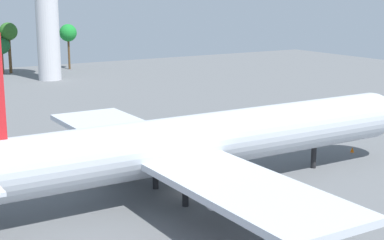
{
  "coord_description": "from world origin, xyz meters",
  "views": [
    {
      "loc": [
        -33.59,
        -54.84,
        22.44
      ],
      "look_at": [
        0.0,
        0.0,
        8.53
      ],
      "focal_mm": 54.98,
      "sensor_mm": 36.0,
      "label": 1
    }
  ],
  "objects_px": {
    "safety_cone_nose": "(352,150)",
    "control_tower": "(46,2)",
    "baggage_tug": "(98,132)",
    "cargo_airplane": "(190,143)"
  },
  "relations": [
    {
      "from": "safety_cone_nose",
      "to": "control_tower",
      "type": "relative_size",
      "value": 0.02
    },
    {
      "from": "safety_cone_nose",
      "to": "baggage_tug",
      "type": "bearing_deg",
      "value": 136.41
    },
    {
      "from": "cargo_airplane",
      "to": "safety_cone_nose",
      "type": "bearing_deg",
      "value": 5.51
    },
    {
      "from": "cargo_airplane",
      "to": "safety_cone_nose",
      "type": "distance_m",
      "value": 29.74
    },
    {
      "from": "cargo_airplane",
      "to": "control_tower",
      "type": "xyz_separation_m",
      "value": [
        15.21,
        96.3,
        14.36
      ]
    },
    {
      "from": "baggage_tug",
      "to": "control_tower",
      "type": "height_order",
      "value": "control_tower"
    },
    {
      "from": "baggage_tug",
      "to": "safety_cone_nose",
      "type": "height_order",
      "value": "baggage_tug"
    },
    {
      "from": "baggage_tug",
      "to": "control_tower",
      "type": "relative_size",
      "value": 0.12
    },
    {
      "from": "cargo_airplane",
      "to": "baggage_tug",
      "type": "xyz_separation_m",
      "value": [
        0.99,
        29.56,
        -4.82
      ]
    },
    {
      "from": "cargo_airplane",
      "to": "safety_cone_nose",
      "type": "height_order",
      "value": "cargo_airplane"
    }
  ]
}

